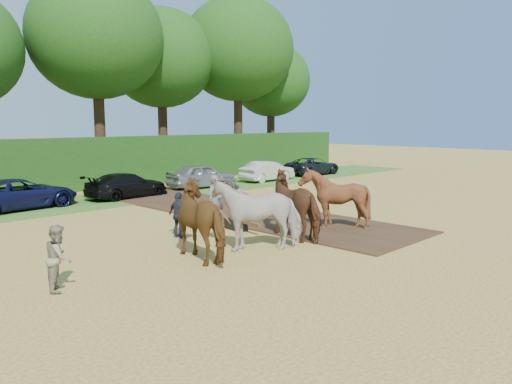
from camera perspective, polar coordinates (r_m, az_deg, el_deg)
name	(u,v)px	position (r m, az deg, el deg)	size (l,w,h in m)	color
ground	(348,244)	(16.43, 10.50, -5.86)	(120.00, 120.00, 0.00)	gold
earth_strip	(234,211)	(22.02, -2.49, -2.13)	(4.50, 17.00, 0.05)	#472D1C
grass_verge	(121,198)	(26.73, -15.18, -0.63)	(50.00, 5.00, 0.03)	#38601E
hedgerow	(79,164)	(30.51, -19.56, 3.04)	(46.00, 1.60, 3.00)	#14380F
spectator_near	(59,258)	(12.54, -21.61, -6.99)	(0.75, 0.59, 1.55)	tan
spectator_far	(179,215)	(17.04, -8.80, -2.62)	(0.92, 0.38, 1.57)	#21232D
plough_team	(277,208)	(16.31, 2.40, -1.80)	(7.66, 5.33, 2.27)	brown
parked_cars	(128,184)	(26.78, -14.42, 0.86)	(35.70, 2.89, 1.47)	silver
treeline	(19,33)	(33.07, -25.46, 16.08)	(48.70, 10.60, 14.21)	#382616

